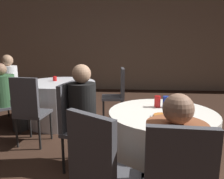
# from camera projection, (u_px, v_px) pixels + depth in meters

# --- Properties ---
(wall_back) EXTENTS (16.00, 0.06, 2.80)m
(wall_back) POSITION_uv_depth(u_px,v_px,m) (133.00, 44.00, 6.64)
(wall_back) COLOR gray
(wall_back) RESTS_ON ground_plane
(table_near) EXTENTS (1.07, 1.07, 0.74)m
(table_near) POSITION_uv_depth(u_px,v_px,m) (161.00, 146.00, 2.25)
(table_near) COLOR white
(table_near) RESTS_ON ground_plane
(table_far) EXTENTS (1.26, 1.26, 0.74)m
(table_far) POSITION_uv_depth(u_px,v_px,m) (61.00, 102.00, 4.00)
(table_far) COLOR silver
(table_far) RESTS_ON ground_plane
(chair_near_west) EXTENTS (0.47, 0.46, 0.98)m
(chair_near_west) POSITION_uv_depth(u_px,v_px,m) (74.00, 119.00, 2.44)
(chair_near_west) COLOR #47474C
(chair_near_west) RESTS_ON ground_plane
(chair_near_southwest) EXTENTS (0.55, 0.55, 0.98)m
(chair_near_southwest) POSITION_uv_depth(u_px,v_px,m) (99.00, 169.00, 1.47)
(chair_near_southwest) COLOR #47474C
(chair_near_southwest) RESTS_ON ground_plane
(chair_far_east) EXTENTS (0.44, 0.44, 0.98)m
(chair_far_east) POSITION_uv_depth(u_px,v_px,m) (118.00, 90.00, 3.98)
(chair_far_east) COLOR #47474C
(chair_far_east) RESTS_ON ground_plane
(chair_far_south) EXTENTS (0.44, 0.44, 0.98)m
(chair_far_south) POSITION_uv_depth(u_px,v_px,m) (29.00, 106.00, 2.95)
(chair_far_south) COLOR #47474C
(chair_far_south) RESTS_ON ground_plane
(chair_far_west) EXTENTS (0.41, 0.40, 0.98)m
(chair_far_west) POSITION_uv_depth(u_px,v_px,m) (5.00, 90.00, 4.03)
(chair_far_west) COLOR #47474C
(chair_far_west) RESTS_ON ground_plane
(person_black_shirt) EXTENTS (0.49, 0.34, 1.19)m
(person_black_shirt) POSITION_uv_depth(u_px,v_px,m) (89.00, 119.00, 2.40)
(person_black_shirt) COLOR #282828
(person_black_shirt) RESTS_ON ground_plane
(person_floral_shirt) EXTENTS (0.38, 0.53, 1.12)m
(person_floral_shirt) POSITION_uv_depth(u_px,v_px,m) (172.00, 171.00, 1.44)
(person_floral_shirt) COLOR #282828
(person_floral_shirt) RESTS_ON ground_plane
(person_white_shirt) EXTENTS (0.50, 0.31, 1.22)m
(person_white_shirt) POSITION_uv_depth(u_px,v_px,m) (14.00, 88.00, 4.01)
(person_white_shirt) COLOR #282828
(person_white_shirt) RESTS_ON ground_plane
(person_green_jacket) EXTENTS (0.51, 0.50, 1.12)m
(person_green_jacket) POSITION_uv_depth(u_px,v_px,m) (8.00, 97.00, 3.44)
(person_green_jacket) COLOR #282828
(person_green_jacket) RESTS_ON ground_plane
(pizza_plate_near) EXTENTS (0.21, 0.21, 0.02)m
(pizza_plate_near) POSITION_uv_depth(u_px,v_px,m) (161.00, 116.00, 2.04)
(pizza_plate_near) COLOR white
(pizza_plate_near) RESTS_ON table_near
(soda_can_blue) EXTENTS (0.07, 0.07, 0.12)m
(soda_can_blue) POSITION_uv_depth(u_px,v_px,m) (166.00, 102.00, 2.32)
(soda_can_blue) COLOR #1E38A5
(soda_can_blue) RESTS_ON table_near
(soda_can_red) EXTENTS (0.07, 0.07, 0.12)m
(soda_can_red) POSITION_uv_depth(u_px,v_px,m) (157.00, 101.00, 2.34)
(soda_can_red) COLOR red
(soda_can_red) RESTS_ON table_near
(cup_far) EXTENTS (0.07, 0.07, 0.09)m
(cup_far) POSITION_uv_depth(u_px,v_px,m) (55.00, 79.00, 4.02)
(cup_far) COLOR red
(cup_far) RESTS_ON table_far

